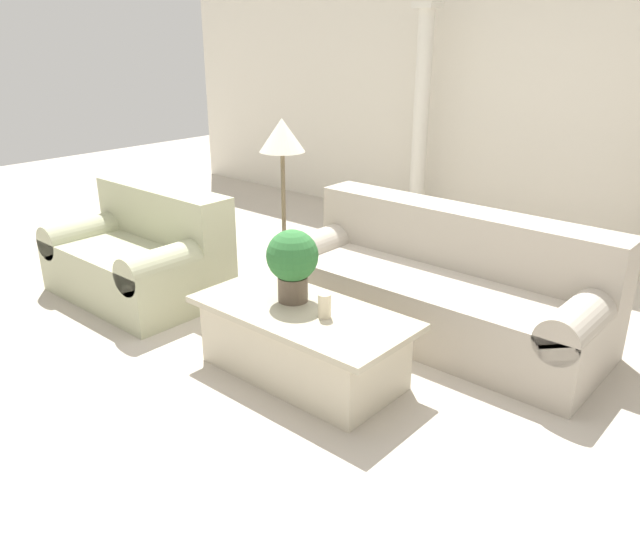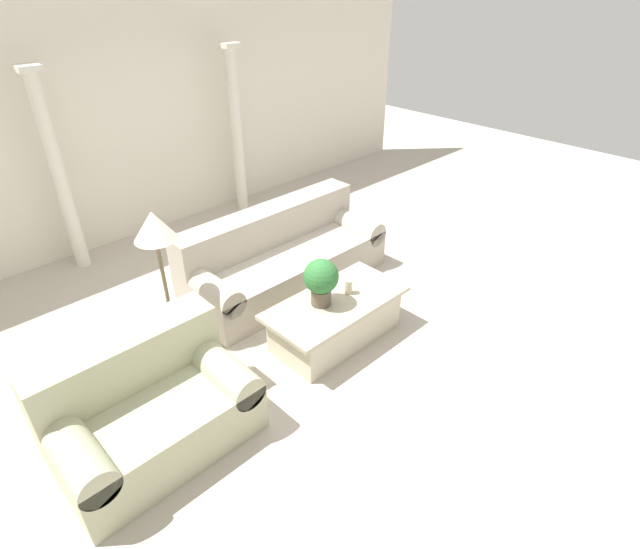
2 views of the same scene
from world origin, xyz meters
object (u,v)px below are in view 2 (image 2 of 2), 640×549
Objects in this scene: sofa_long at (283,257)px; floor_lamp at (155,233)px; potted_plant at (321,279)px; coffee_table at (336,319)px; loveseat at (149,406)px.

floor_lamp is (-1.47, -0.09, 0.86)m from sofa_long.
potted_plant is 1.50m from floor_lamp.
floor_lamp is at bearing 136.46° from potted_plant.
potted_plant reaches higher than sofa_long.
coffee_table is at bearing -41.83° from floor_lamp.
sofa_long is 1.22m from potted_plant.
floor_lamp is at bearing 138.17° from coffee_table.
sofa_long is 2.41m from loveseat.
loveseat is 1.89m from coffee_table.
loveseat is at bearing -127.59° from floor_lamp.
coffee_table is 1.84m from floor_lamp.
loveseat reaches higher than coffee_table.
potted_plant reaches higher than loveseat.
loveseat is 1.02× the size of floor_lamp.
sofa_long is at bearing 25.08° from loveseat.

